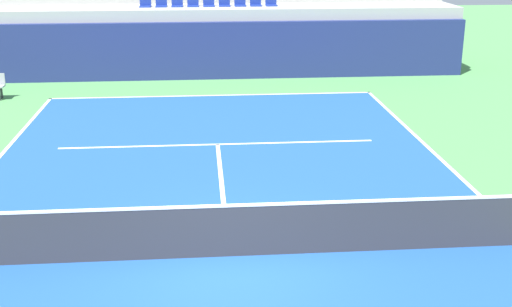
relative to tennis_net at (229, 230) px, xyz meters
name	(u,v)px	position (x,y,z in m)	size (l,w,h in m)	color
ground_plane	(229,257)	(0.00, 0.00, -0.51)	(80.00, 80.00, 0.00)	#4C8C4C
court_surface	(229,256)	(0.00, 0.00, -0.50)	(11.00, 24.00, 0.01)	#1E4C99
baseline_far	(213,95)	(0.00, 11.95, -0.50)	(11.00, 0.10, 0.00)	white
service_line_far	(218,144)	(0.00, 6.40, -0.50)	(8.26, 0.10, 0.00)	white
centre_service_line	(222,189)	(0.00, 3.20, -0.50)	(0.10, 6.40, 0.00)	white
back_wall	(210,51)	(0.00, 14.75, 0.56)	(19.52, 0.30, 2.14)	navy
stands_tier_lower	(210,40)	(0.00, 16.10, 0.78)	(19.52, 2.40, 2.57)	#9E9E99
stands_tier_upper	(208,19)	(0.00, 18.50, 1.28)	(19.52, 2.40, 3.57)	#9E9E99
seating_row_lower	(209,3)	(0.00, 16.19, 2.19)	(5.34, 0.44, 0.44)	navy
tennis_net	(229,230)	(0.00, 0.00, 0.00)	(11.08, 0.08, 1.07)	black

